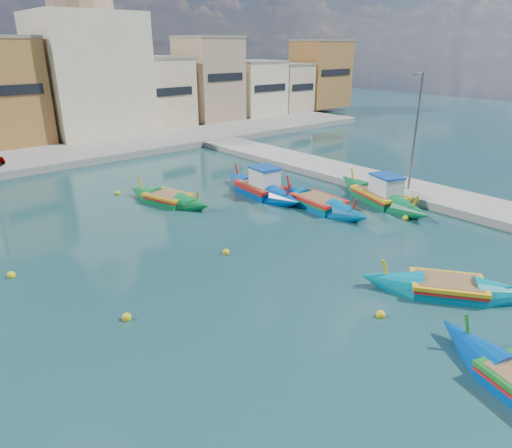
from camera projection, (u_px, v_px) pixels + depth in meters
name	position (u px, v px, depth m)	size (l,w,h in m)	color
ground	(281.00, 336.00, 16.02)	(160.00, 160.00, 0.00)	#14363C
east_quay	(503.00, 214.00, 26.82)	(4.00, 70.00, 0.50)	gray
north_quay	(20.00, 162.00, 38.51)	(80.00, 8.00, 0.60)	gray
north_townhouses	(61.00, 93.00, 46.03)	(83.20, 7.87, 10.19)	beige
church_block	(87.00, 56.00, 47.23)	(10.00, 10.00, 19.10)	beige
quay_street_lamp	(415.00, 131.00, 29.22)	(1.18, 0.16, 8.00)	#595B60
luzzu_turquoise_cabin	(380.00, 197.00, 29.50)	(4.80, 9.34, 2.95)	#0A6D38
luzzu_blue_cabin	(261.00, 189.00, 31.02)	(3.00, 8.73, 3.03)	#0042A3
luzzu_cyan_mid	(318.00, 204.00, 28.51)	(2.62, 8.40, 2.44)	#005E9E
luzzu_green	(168.00, 200.00, 29.33)	(3.62, 7.18, 2.19)	#0B7735
luzzu_cyan_south	(447.00, 289.00, 18.61)	(5.62, 6.78, 2.21)	#00819C
mooring_buoys	(212.00, 252.00, 22.33)	(19.76, 20.96, 0.36)	yellow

